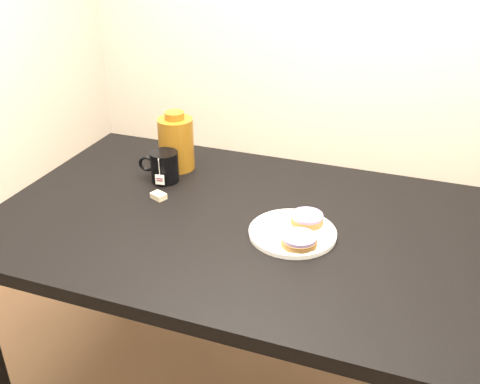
{
  "coord_description": "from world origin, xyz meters",
  "views": [
    {
      "loc": [
        0.47,
        -1.25,
        1.54
      ],
      "look_at": [
        -0.0,
        0.05,
        0.81
      ],
      "focal_mm": 40.0,
      "sensor_mm": 36.0,
      "label": 1
    }
  ],
  "objects_px": {
    "plate": "(293,232)",
    "mug": "(164,166)",
    "bagel_back": "(307,219)",
    "bagel_front": "(299,240)",
    "table": "(235,241)",
    "teabag_pouch": "(159,196)",
    "bagel_package": "(176,143)"
  },
  "relations": [
    {
      "from": "bagel_back",
      "to": "bagel_front",
      "type": "height_order",
      "value": "same"
    },
    {
      "from": "table",
      "to": "teabag_pouch",
      "type": "distance_m",
      "value": 0.28
    },
    {
      "from": "table",
      "to": "bagel_back",
      "type": "bearing_deg",
      "value": 5.96
    },
    {
      "from": "table",
      "to": "teabag_pouch",
      "type": "xyz_separation_m",
      "value": [
        -0.26,
        0.03,
        0.09
      ]
    },
    {
      "from": "plate",
      "to": "mug",
      "type": "relative_size",
      "value": 1.71
    },
    {
      "from": "table",
      "to": "bagel_front",
      "type": "distance_m",
      "value": 0.26
    },
    {
      "from": "bagel_back",
      "to": "teabag_pouch",
      "type": "bearing_deg",
      "value": 179.4
    },
    {
      "from": "plate",
      "to": "mug",
      "type": "bearing_deg",
      "value": 159.76
    },
    {
      "from": "bagel_back",
      "to": "bagel_front",
      "type": "xyz_separation_m",
      "value": [
        0.01,
        -0.12,
        -0.0
      ]
    },
    {
      "from": "teabag_pouch",
      "to": "plate",
      "type": "bearing_deg",
      "value": -7.78
    },
    {
      "from": "bagel_front",
      "to": "bagel_package",
      "type": "bearing_deg",
      "value": 146.6
    },
    {
      "from": "plate",
      "to": "bagel_back",
      "type": "xyz_separation_m",
      "value": [
        0.03,
        0.06,
        0.02
      ]
    },
    {
      "from": "mug",
      "to": "teabag_pouch",
      "type": "height_order",
      "value": "mug"
    },
    {
      "from": "table",
      "to": "plate",
      "type": "xyz_separation_m",
      "value": [
        0.18,
        -0.03,
        0.09
      ]
    },
    {
      "from": "plate",
      "to": "teabag_pouch",
      "type": "height_order",
      "value": "same"
    },
    {
      "from": "plate",
      "to": "bagel_back",
      "type": "relative_size",
      "value": 1.9
    },
    {
      "from": "plate",
      "to": "bagel_back",
      "type": "bearing_deg",
      "value": 64.76
    },
    {
      "from": "plate",
      "to": "bagel_front",
      "type": "distance_m",
      "value": 0.07
    },
    {
      "from": "plate",
      "to": "teabag_pouch",
      "type": "relative_size",
      "value": 5.35
    },
    {
      "from": "mug",
      "to": "teabag_pouch",
      "type": "relative_size",
      "value": 3.13
    },
    {
      "from": "mug",
      "to": "bagel_package",
      "type": "relative_size",
      "value": 0.7
    },
    {
      "from": "plate",
      "to": "bagel_front",
      "type": "bearing_deg",
      "value": -61.32
    },
    {
      "from": "bagel_back",
      "to": "teabag_pouch",
      "type": "relative_size",
      "value": 2.82
    },
    {
      "from": "bagel_back",
      "to": "bagel_front",
      "type": "relative_size",
      "value": 0.99
    },
    {
      "from": "mug",
      "to": "bagel_package",
      "type": "bearing_deg",
      "value": 84.18
    },
    {
      "from": "table",
      "to": "mug",
      "type": "xyz_separation_m",
      "value": [
        -0.3,
        0.14,
        0.13
      ]
    },
    {
      "from": "table",
      "to": "plate",
      "type": "distance_m",
      "value": 0.21
    },
    {
      "from": "bagel_back",
      "to": "plate",
      "type": "bearing_deg",
      "value": -115.24
    },
    {
      "from": "teabag_pouch",
      "to": "bagel_package",
      "type": "relative_size",
      "value": 0.22
    },
    {
      "from": "teabag_pouch",
      "to": "bagel_front",
      "type": "bearing_deg",
      "value": -14.25
    },
    {
      "from": "teabag_pouch",
      "to": "bagel_package",
      "type": "bearing_deg",
      "value": 100.98
    },
    {
      "from": "bagel_front",
      "to": "mug",
      "type": "distance_m",
      "value": 0.57
    }
  ]
}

